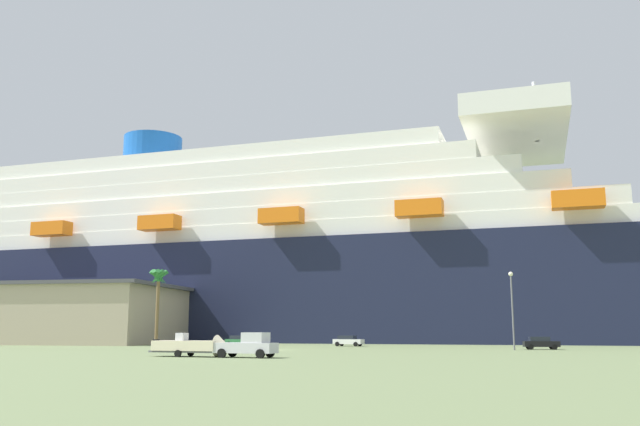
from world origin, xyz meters
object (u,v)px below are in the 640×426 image
object	(u,v)px
cruise_ship	(255,265)
parked_car_black_coupe	(541,343)
small_boat_on_trailer	(195,346)
palm_tree	(158,283)
pickup_truck	(248,346)
parked_car_white_van	(348,341)
parked_car_green_wagon	(240,340)
street_lamp	(512,300)

from	to	relation	value
cruise_ship	parked_car_black_coupe	size ratio (longest dim) A/B	49.80
cruise_ship	small_boat_on_trailer	world-z (taller)	cruise_ship
small_boat_on_trailer	parked_car_black_coupe	distance (m)	45.06
cruise_ship	small_boat_on_trailer	xyz separation A→B (m)	(22.58, -77.51, -15.12)
cruise_ship	palm_tree	xyz separation A→B (m)	(1.81, -45.96, -6.92)
pickup_truck	parked_car_white_van	bearing A→B (deg)	89.93
pickup_truck	parked_car_green_wagon	xyz separation A→B (m)	(-15.79, 38.95, -0.21)
cruise_ship	palm_tree	size ratio (longest dim) A/B	19.89
small_boat_on_trailer	street_lamp	xyz separation A→B (m)	(28.84, 28.09, 5.07)
cruise_ship	parked_car_green_wagon	distance (m)	43.72
pickup_truck	street_lamp	world-z (taller)	street_lamp
street_lamp	parked_car_white_van	distance (m)	27.62
parked_car_white_van	parked_car_green_wagon	world-z (taller)	same
small_boat_on_trailer	parked_car_white_van	bearing A→B (deg)	82.63
palm_tree	parked_car_green_wagon	world-z (taller)	palm_tree
cruise_ship	small_boat_on_trailer	bearing A→B (deg)	-73.76
parked_car_green_wagon	palm_tree	bearing A→B (deg)	-146.58
parked_car_green_wagon	parked_car_black_coupe	xyz separation A→B (m)	(42.57, -6.77, -0.00)
street_lamp	parked_car_green_wagon	world-z (taller)	street_lamp
small_boat_on_trailer	street_lamp	bearing A→B (deg)	44.24
pickup_truck	cruise_ship	bearing A→B (deg)	109.67
parked_car_white_van	palm_tree	bearing A→B (deg)	-158.73
small_boat_on_trailer	parked_car_green_wagon	world-z (taller)	small_boat_on_trailer
street_lamp	cruise_ship	bearing A→B (deg)	136.13
palm_tree	parked_car_green_wagon	distance (m)	14.91
pickup_truck	small_boat_on_trailer	xyz separation A→B (m)	(-5.34, 0.58, -0.09)
cruise_ship	street_lamp	xyz separation A→B (m)	(51.42, -49.43, -10.05)
palm_tree	small_boat_on_trailer	bearing A→B (deg)	-56.65
street_lamp	parked_car_white_van	world-z (taller)	street_lamp
small_boat_on_trailer	parked_car_green_wagon	distance (m)	39.77
street_lamp	parked_car_green_wagon	bearing A→B (deg)	165.33
street_lamp	parked_car_black_coupe	size ratio (longest dim) A/B	2.13
pickup_truck	palm_tree	size ratio (longest dim) A/B	0.52
parked_car_green_wagon	cruise_ship	bearing A→B (deg)	107.22
palm_tree	street_lamp	bearing A→B (deg)	-4.01
cruise_ship	parked_car_white_van	world-z (taller)	cruise_ship
parked_car_green_wagon	parked_car_black_coupe	bearing A→B (deg)	-9.04
palm_tree	parked_car_black_coupe	bearing A→B (deg)	0.04
cruise_ship	parked_car_green_wagon	world-z (taller)	cruise_ship
cruise_ship	parked_car_green_wagon	size ratio (longest dim) A/B	47.08
parked_car_black_coupe	street_lamp	bearing A→B (deg)	-133.09
palm_tree	parked_car_black_coupe	world-z (taller)	palm_tree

